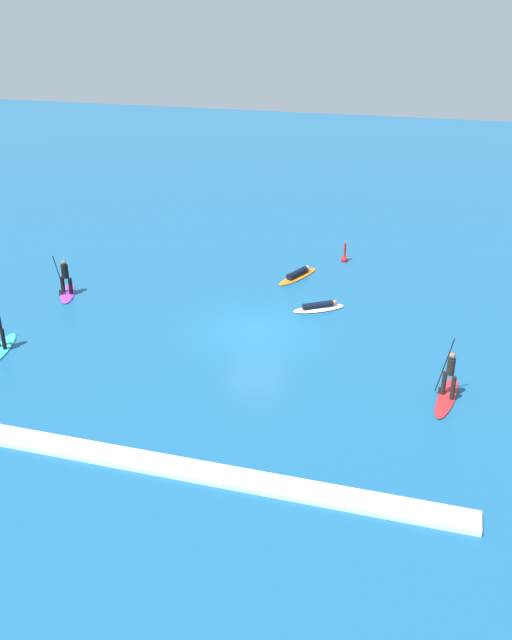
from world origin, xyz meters
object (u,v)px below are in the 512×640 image
surfer_on_white_board (319,307)px  surfer_on_red_board (448,388)px  surfer_on_purple_board (66,285)px  surfer_on_teal_board (1,340)px  marker_buoy (344,258)px  surfer_on_orange_board (298,274)px

surfer_on_white_board → surfer_on_red_board: surfer_on_red_board is taller
surfer_on_white_board → surfer_on_purple_board: 12.29m
surfer_on_teal_board → marker_buoy: surfer_on_teal_board is taller
surfer_on_orange_board → surfer_on_teal_board: (-9.94, -11.26, 0.30)m
surfer_on_purple_board → surfer_on_red_board: bearing=50.8°
surfer_on_purple_board → surfer_on_teal_board: (0.38, -5.91, -0.05)m
surfer_on_orange_board → surfer_on_teal_board: 15.02m
surfer_on_orange_board → surfer_on_teal_board: surfer_on_teal_board is taller
marker_buoy → surfer_on_red_board: bearing=-65.6°
surfer_on_orange_board → surfer_on_purple_board: bearing=140.1°
surfer_on_purple_board → marker_buoy: size_ratio=2.24×
surfer_on_red_board → surfer_on_purple_board: bearing=83.6°
surfer_on_orange_board → marker_buoy: size_ratio=2.79×
surfer_on_orange_board → surfer_on_purple_board: (-10.32, -5.34, 0.36)m
surfer_on_teal_board → marker_buoy: (11.86, 14.25, -0.26)m
surfer_on_purple_board → surfer_on_teal_board: 5.93m
surfer_on_red_board → marker_buoy: 14.38m
surfer_on_white_board → surfer_on_teal_board: 14.02m
surfer_on_white_board → surfer_on_purple_board: (-12.17, -1.65, 0.37)m
surfer_on_orange_board → surfer_on_white_board: size_ratio=1.26×
surfer_on_white_board → surfer_on_purple_board: bearing=154.3°
surfer_on_orange_board → marker_buoy: (1.92, 3.00, 0.04)m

